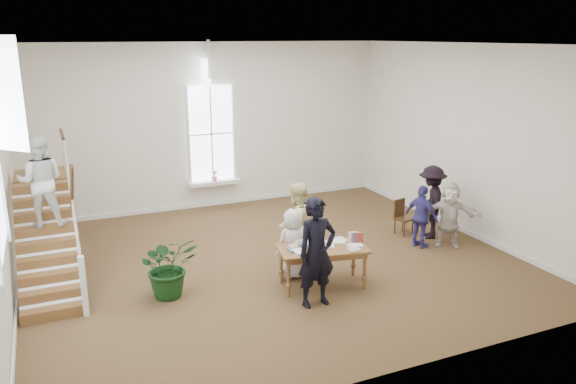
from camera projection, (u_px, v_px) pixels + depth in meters
name	position (u px, v px, depth m)	size (l,w,h in m)	color
ground	(273.00, 261.00, 12.01)	(10.00, 10.00, 0.00)	#45321B
room_shell	(214.00, 192.00, 15.78)	(10.49, 10.00, 10.00)	silver
staircase	(44.00, 203.00, 10.56)	(1.10, 4.10, 2.92)	brown
library_table	(322.00, 251.00, 10.66)	(1.81, 1.14, 0.85)	brown
police_officer	(317.00, 252.00, 9.83)	(0.73, 0.48, 1.99)	black
elderly_woman	(293.00, 244.00, 11.05)	(0.69, 0.45, 1.41)	beige
person_yellow	(296.00, 225.00, 11.56)	(0.87, 0.68, 1.80)	#EDE194
woman_cluster_a	(422.00, 217.00, 12.62)	(0.85, 0.35, 1.45)	#3A3580
woman_cluster_b	(431.00, 202.00, 13.21)	(1.13, 0.65, 1.75)	black
woman_cluster_c	(449.00, 215.00, 12.67)	(1.40, 0.45, 1.51)	beige
floor_plant	(169.00, 266.00, 10.28)	(1.06, 0.92, 1.18)	#103411
side_chair	(402.00, 215.00, 13.56)	(0.45, 0.45, 0.85)	#34220E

